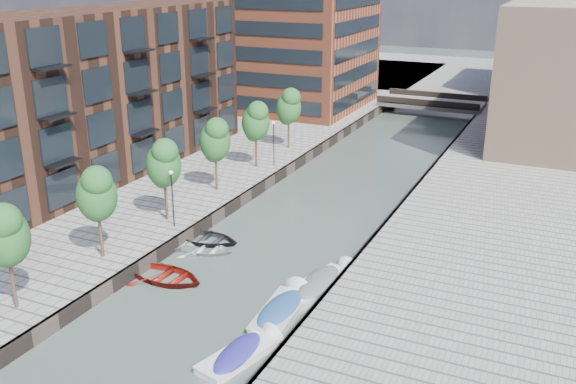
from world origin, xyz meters
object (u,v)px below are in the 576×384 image
Objects in this scene: tree_6 at (289,105)px; motorboat_0 at (244,353)px; motorboat_4 at (324,283)px; bridge at (432,103)px; tree_5 at (256,120)px; motorboat_3 at (283,308)px; tree_1 at (5,234)px; sloop_3 at (204,252)px; sloop_2 at (167,280)px; tree_2 at (96,192)px; sloop_4 at (207,242)px; tree_3 at (163,162)px; car at (499,125)px; tree_4 at (215,139)px.

tree_6 is 1.18× the size of motorboat_0.
bridge is at bearing 95.74° from motorboat_4.
tree_5 reaches higher than motorboat_3.
tree_5 is at bearing 90.00° from tree_1.
tree_1 is at bearing 150.49° from sloop_3.
motorboat_0 is 0.85× the size of motorboat_4.
tree_1 is at bearing 152.26° from sloop_2.
tree_2 is 1.00× the size of tree_5.
tree_3 is at bearing 79.74° from sloop_4.
tree_2 is 7.00m from tree_3.
motorboat_3 is at bearing -121.34° from car.
car is at bearing -15.02° from sloop_2.
sloop_2 is at bearing 6.96° from tree_2.
sloop_4 is (-0.70, 1.46, 0.00)m from sloop_3.
bridge is 58.75m from motorboat_0.
tree_1 reaches higher than motorboat_0.
tree_5 is 1.17× the size of sloop_2.
sloop_3 is at bearing 130.80° from motorboat_0.
car reaches higher than sloop_3.
sloop_3 is 0.86× the size of sloop_4.
bridge is 50.31m from motorboat_4.
bridge is at bearing -8.81° from sloop_4.
motorboat_0 is 1.44× the size of car.
bridge reaches higher than sloop_4.
car is (13.90, 39.37, 1.60)m from sloop_3.
motorboat_3 is 1.60× the size of car.
tree_4 is 1.00× the size of tree_5.
motorboat_4 is (13.53, -10.05, -5.08)m from tree_4.
sloop_2 is 8.20m from motorboat_3.
motorboat_3 is (12.58, -20.84, -5.09)m from tree_5.
tree_6 is 1.17× the size of sloop_2.
sloop_4 is at bearing 144.57° from motorboat_3.
tree_2 and tree_3 have the same top height.
bridge is at bearing 71.90° from tree_6.
tree_1 is at bearing -90.00° from tree_5.
tree_2 is at bearing 99.42° from sloop_2.
sloop_2 is at bearing 177.38° from motorboat_3.
tree_4 is 1.45× the size of sloop_3.
bridge is at bearing 81.05° from tree_2.
tree_3 reaches higher than sloop_3.
tree_3 is 9.44m from sloop_2.
sloop_3 is 1.17× the size of car.
tree_4 is (0.00, 14.00, 0.00)m from tree_2.
sloop_4 is 1.36× the size of car.
tree_4 is at bearing 15.93° from sloop_3.
bridge reaches higher than motorboat_0.
car is at bearing -29.30° from sloop_3.
sloop_3 is at bearing -74.85° from tree_5.
car is (18.21, 37.44, -3.71)m from tree_3.
tree_1 reaches higher than sloop_2.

